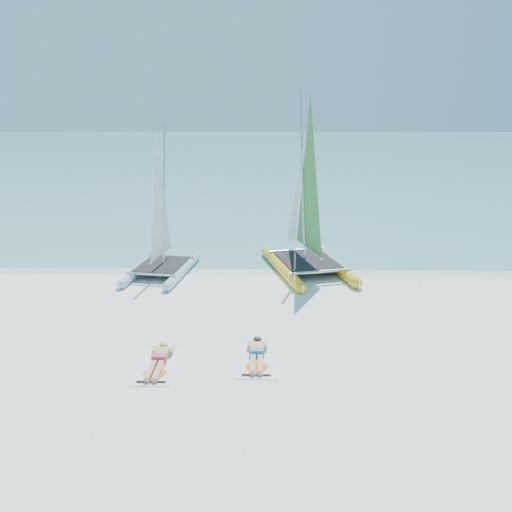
{
  "coord_description": "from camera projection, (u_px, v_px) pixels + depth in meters",
  "views": [
    {
      "loc": [
        -0.15,
        -13.41,
        6.21
      ],
      "look_at": [
        -0.47,
        1.2,
        1.84
      ],
      "focal_mm": 35.0,
      "sensor_mm": 36.0,
      "label": 1
    }
  ],
  "objects": [
    {
      "name": "towel_a",
      "position": [
        158.0,
        367.0,
        12.43
      ],
      "size": [
        1.0,
        1.85,
        0.02
      ],
      "primitive_type": "cube",
      "color": "white",
      "rests_on": "ground"
    },
    {
      "name": "catamaran_blue",
      "position": [
        161.0,
        230.0,
        19.03
      ],
      "size": [
        2.59,
        4.47,
        5.77
      ],
      "rotation": [
        0.0,
        0.0,
        -0.14
      ],
      "color": "#B2C9EA",
      "rests_on": "ground"
    },
    {
      "name": "sunbather_a",
      "position": [
        159.0,
        359.0,
        12.58
      ],
      "size": [
        0.37,
        1.73,
        0.26
      ],
      "color": "#DBB073",
      "rests_on": "towel_a"
    },
    {
      "name": "wet_sand_strip",
      "position": [
        270.0,
        269.0,
        19.89
      ],
      "size": [
        140.0,
        1.4,
        0.01
      ],
      "primitive_type": "cube",
      "color": "beige",
      "rests_on": "ground"
    },
    {
      "name": "sea",
      "position": [
        268.0,
        150.0,
        74.97
      ],
      "size": [
        140.0,
        115.0,
        0.01
      ],
      "primitive_type": "cube",
      "color": "#6FBAB6",
      "rests_on": "ground"
    },
    {
      "name": "sunbather_b",
      "position": [
        257.0,
        353.0,
        12.88
      ],
      "size": [
        0.37,
        1.73,
        0.26
      ],
      "color": "#DBB073",
      "rests_on": "towel_b"
    },
    {
      "name": "catamaran_yellow",
      "position": [
        304.0,
        212.0,
        19.59
      ],
      "size": [
        3.78,
        5.77,
        7.16
      ],
      "rotation": [
        0.0,
        0.0,
        0.26
      ],
      "color": "gold",
      "rests_on": "ground"
    },
    {
      "name": "towel_b",
      "position": [
        257.0,
        360.0,
        12.72
      ],
      "size": [
        1.0,
        1.85,
        0.02
      ],
      "primitive_type": "cube",
      "color": "white",
      "rests_on": "ground"
    },
    {
      "name": "ground",
      "position": [
        271.0,
        328.0,
        14.62
      ],
      "size": [
        140.0,
        140.0,
        0.0
      ],
      "primitive_type": "plane",
      "color": "white",
      "rests_on": "ground"
    }
  ]
}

